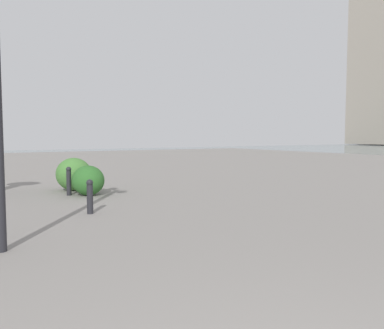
% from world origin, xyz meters
% --- Properties ---
extents(bollard_near, '(0.13, 0.13, 0.67)m').
position_xyz_m(bollard_near, '(6.71, -0.84, 0.35)').
color(bollard_near, '#232328').
rests_on(bollard_near, ground).
extents(bollard_mid, '(0.13, 0.13, 0.73)m').
position_xyz_m(bollard_mid, '(9.33, -1.07, 0.38)').
color(bollard_mid, '#232328').
rests_on(bollard_mid, ground).
extents(shrub_low, '(0.89, 0.80, 0.76)m').
position_xyz_m(shrub_low, '(9.09, -1.50, 0.38)').
color(shrub_low, '#2D6628').
rests_on(shrub_low, ground).
extents(shrub_round, '(1.06, 0.95, 0.90)m').
position_xyz_m(shrub_round, '(10.19, -1.42, 0.45)').
color(shrub_round, '#477F38').
rests_on(shrub_round, ground).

